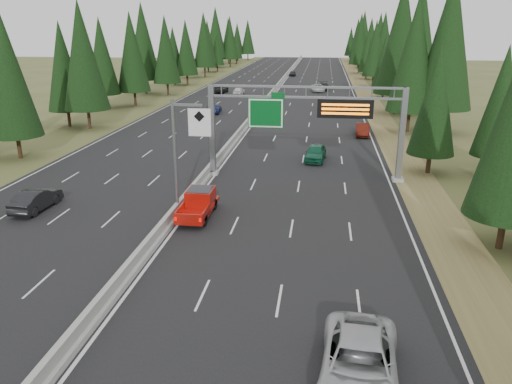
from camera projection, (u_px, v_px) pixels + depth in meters
road at (267, 102)px, 86.41m from camera, size 32.00×260.00×0.08m
shoulder_right at (371, 104)px, 84.19m from camera, size 3.60×260.00×0.06m
shoulder_left at (167, 100)px, 88.65m from camera, size 3.60×260.00×0.06m
median_barrier at (267, 100)px, 86.30m from camera, size 0.70×260.00×0.85m
sign_gantry at (313, 118)px, 41.22m from camera, size 16.75×0.98×7.80m
hov_sign_pole at (183, 149)px, 33.11m from camera, size 2.80×0.50×8.00m
tree_row_right at (420, 51)px, 66.14m from camera, size 11.88×239.43×18.96m
tree_row_left at (119, 51)px, 77.13m from camera, size 11.38×238.93×18.91m
silver_minivan at (359, 364)px, 17.99m from camera, size 3.29×6.31×1.70m
red_pickup at (199, 201)px, 34.38m from camera, size 1.88×5.27×1.72m
car_ahead_green at (316, 153)px, 48.31m from camera, size 2.25×4.69×1.55m
car_ahead_dkred at (362, 130)px, 59.26m from camera, size 1.70×4.42×1.44m
car_ahead_dkgrey at (323, 86)px, 101.53m from camera, size 2.17×5.33×1.55m
car_ahead_white at (318, 88)px, 99.14m from camera, size 2.90×5.51×1.48m
car_ahead_far at (292, 73)px, 130.38m from camera, size 1.73×3.89×1.30m
car_onc_near at (36, 200)px, 35.34m from camera, size 1.76×4.61×1.50m
car_onc_blue at (214, 108)px, 74.80m from camera, size 2.34×4.88×1.37m
car_onc_white at (239, 91)px, 95.18m from camera, size 1.98×4.14×1.37m
car_onc_far at (220, 89)px, 97.44m from camera, size 2.79×5.48×1.49m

